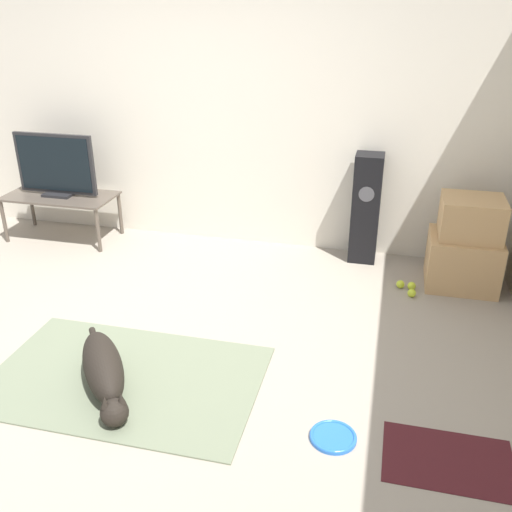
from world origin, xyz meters
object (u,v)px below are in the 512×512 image
Objects in this scene: tv_stand at (60,200)px; tennis_ball_by_boxes at (412,286)px; tennis_ball_loose_on_carpet at (400,284)px; dog at (104,370)px; tv at (55,166)px; tennis_ball_near_speaker at (412,293)px; frisbee at (333,437)px; floor_speaker at (366,208)px; cardboard_box_upper at (472,218)px; cardboard_box_lower at (463,261)px.

tennis_ball_by_boxes is at bearing -5.46° from tv_stand.
tennis_ball_loose_on_carpet is at bearing -5.45° from tv_stand.
dog is 2.47m from tennis_ball_loose_on_carpet.
tv reaches higher than dog.
tennis_ball_by_boxes is 1.00× the size of tennis_ball_near_speaker.
frisbee is 0.26× the size of floor_speaker.
tennis_ball_near_speaker is (-0.40, -0.33, -0.55)m from cardboard_box_upper.
cardboard_box_lower is 0.92m from floor_speaker.
cardboard_box_upper reaches higher than tennis_ball_by_boxes.
cardboard_box_upper is 3.72m from tv_stand.
floor_speaker is 2.89m from tv.
tv is at bearing 178.18° from cardboard_box_upper.
tennis_ball_loose_on_carpet is at bearing 80.04° from frisbee.
cardboard_box_upper is at bearing 36.64° from cardboard_box_lower.
cardboard_box_lower is 0.54m from tennis_ball_loose_on_carpet.
dog is 2.58m from tv_stand.
cardboard_box_upper reaches higher than frisbee.
floor_speaker is 0.93× the size of tv_stand.
tv is at bearing -176.28° from floor_speaker.
dog is 13.19× the size of tennis_ball_near_speaker.
tv_stand is at bearing 174.54° from tennis_ball_by_boxes.
tv reaches higher than floor_speaker.
cardboard_box_lower is at bearing 26.46° from tennis_ball_by_boxes.
floor_speaker reaches higher than dog.
cardboard_box_upper is 0.60× the size of tv.
dog is at bearing -135.84° from tennis_ball_by_boxes.
tennis_ball_near_speaker is at bearing -7.63° from tv.
tennis_ball_by_boxes is (-0.40, -0.20, -0.55)m from cardboard_box_upper.
tv is 3.42m from tennis_ball_near_speaker.
tv_stand is 0.34m from tv.
tv is (-2.90, 2.18, 0.71)m from frisbee.
tennis_ball_loose_on_carpet is at bearing -158.91° from cardboard_box_lower.
frisbee is (1.40, -0.10, -0.13)m from dog.
tv reaches higher than tennis_ball_by_boxes.
tennis_ball_by_boxes is (0.44, -0.51, -0.45)m from floor_speaker.
cardboard_box_lower is at bearing 68.68° from frisbee.
cardboard_box_lower reaches higher than tennis_ball_loose_on_carpet.
dog is at bearing -138.39° from cardboard_box_lower.
tv_stand is 15.83× the size of tennis_ball_loose_on_carpet.
frisbee is 1.91m from tennis_ball_by_boxes.
floor_speaker is 1.23× the size of tv.
tennis_ball_loose_on_carpet is (3.23, -0.31, -0.69)m from tv.
floor_speaker is (-0.84, 0.30, -0.10)m from cardboard_box_upper.
cardboard_box_lower is 0.54× the size of tv_stand.
cardboard_box_lower is (0.80, 2.06, 0.20)m from frisbee.
tennis_ball_near_speaker is at bearing 76.47° from frisbee.
cardboard_box_upper is at bearing 41.58° from dog.
floor_speaker is 14.67× the size of tennis_ball_near_speaker.
frisbee is 0.24× the size of tv_stand.
tv_stand is 15.83× the size of tennis_ball_near_speaker.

